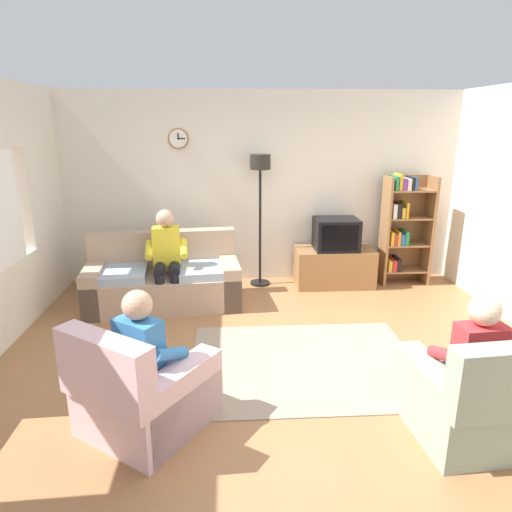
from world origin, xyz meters
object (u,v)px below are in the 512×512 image
bookshelf (403,227)px  armchair_near_bookshelf (471,401)px  floor_lamp (260,184)px  tv (336,234)px  armchair_near_window (144,393)px  person_in_right_armchair (470,357)px  person_in_left_armchair (149,351)px  person_on_couch (167,254)px  tv_stand (334,267)px  couch (164,281)px

bookshelf → armchair_near_bookshelf: size_ratio=1.69×
bookshelf → floor_lamp: (-2.04, 0.03, 0.62)m
tv → floor_lamp: (-1.06, 0.12, 0.69)m
tv → armchair_near_window: size_ratio=0.51×
bookshelf → person_in_right_armchair: bookshelf is taller
armchair_near_window → person_in_right_armchair: person_in_right_armchair is taller
bookshelf → person_in_left_armchair: (-3.10, -3.06, -0.23)m
person_on_couch → floor_lamp: bearing=33.0°
tv_stand → person_in_right_armchair: person_in_right_armchair is taller
tv_stand → bookshelf: size_ratio=0.69×
floor_lamp → armchair_near_window: 3.55m
tv_stand → floor_lamp: floor_lamp is taller
person_on_couch → person_in_left_armchair: size_ratio=1.11×
couch → tv: tv is taller
armchair_near_bookshelf → person_on_couch: (-2.54, 2.62, 0.41)m
bookshelf → tv: bearing=-174.5°
couch → tv: size_ratio=3.30×
person_on_couch → tv: bearing=16.3°
floor_lamp → person_on_couch: 1.63m
tv → bookshelf: bookshelf is taller
couch → tv: (2.34, 0.55, 0.45)m
person_on_couch → person_in_left_armchair: bearing=-86.0°
person_on_couch → person_in_left_armchair: (0.16, -2.31, -0.09)m
couch → person_in_left_armchair: bearing=-84.5°
person_on_couch → person_in_right_armchair: (2.53, -2.54, -0.09)m
person_in_right_armchair → person_in_left_armchair: bearing=174.5°
tv_stand → tv: (0.00, -0.02, 0.49)m
floor_lamp → person_in_left_armchair: size_ratio=1.65×
person_in_right_armchair → bookshelf: bearing=77.6°
person_on_couch → person_in_left_armchair: person_on_couch is taller
person_in_right_armchair → armchair_near_bookshelf: bearing=-85.4°
tv → person_in_right_armchair: size_ratio=0.54×
armchair_near_bookshelf → person_on_couch: person_on_couch is taller
bookshelf → armchair_near_window: (-3.15, -3.14, -0.54)m
person_in_left_armchair → person_in_right_armchair: bearing=-5.5°
tv → person_in_left_armchair: size_ratio=0.54×
tv_stand → floor_lamp: 1.59m
tv → couch: bearing=-166.7°
person_on_couch → bookshelf: bearing=13.1°
tv_stand → person_on_couch: bearing=-163.2°
armchair_near_window → couch: bearing=94.2°
person_in_left_armchair → person_in_right_armchair: same height
tv → armchair_near_bookshelf: (0.27, -3.29, -0.47)m
floor_lamp → armchair_near_bookshelf: 3.84m
tv → tv_stand: bearing=90.0°
armchair_near_bookshelf → couch: bearing=133.7°
person_in_left_armchair → bookshelf: bearing=44.7°
armchair_near_window → tv: bearing=54.6°
armchair_near_window → person_on_couch: bearing=92.6°
floor_lamp → person_in_left_armchair: 3.37m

